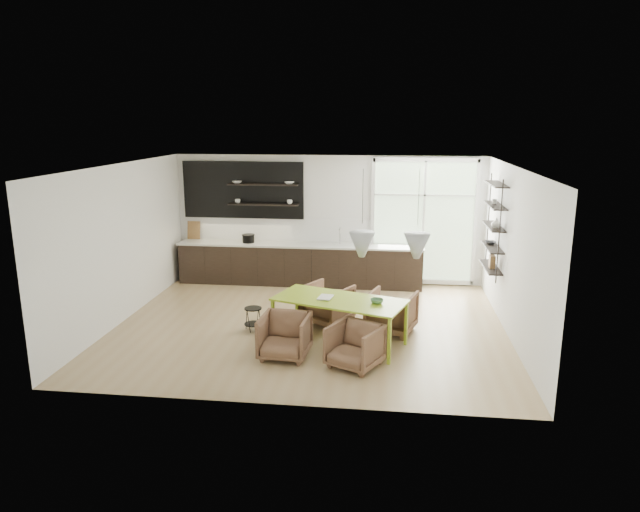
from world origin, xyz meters
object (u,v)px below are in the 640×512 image
Objects in this scene: armchair_front_right at (355,346)px; armchair_front_left at (285,336)px; wire_stool at (253,316)px; armchair_back_right at (392,312)px; armchair_back_left at (327,304)px; dining_table at (339,302)px.

armchair_front_left is at bearing -164.12° from armchair_front_right.
armchair_front_right is 1.77× the size of wire_stool.
armchair_front_right is 2.32m from wire_stool.
armchair_front_right is at bearing -7.08° from armchair_front_left.
armchair_front_left reaches higher than wire_stool.
armchair_back_right is 2.13m from armchair_front_left.
armchair_back_right is 2.46m from wire_stool.
wire_stool is at bearing 172.11° from armchair_front_right.
armchair_front_right is (0.63, -1.87, -0.03)m from armchair_back_left.
armchair_back_left reaches higher than wire_stool.
armchair_back_left is at bearing 77.66° from armchair_front_left.
armchair_back_left is 1.97m from armchair_front_right.
dining_table reaches higher than armchair_front_left.
armchair_back_left is (-0.31, 0.98, -0.36)m from dining_table.
armchair_front_left is 1.05× the size of armchair_front_right.
dining_table is at bearing 136.90° from armchair_back_left.
dining_table is 3.18× the size of armchair_front_right.
dining_table is 1.15m from armchair_back_right.
armchair_back_right is at bearing 56.12° from dining_table.
armchair_front_right is (0.32, -0.88, -0.39)m from dining_table.
armchair_back_right is at bearing 97.71° from armchair_front_right.
dining_table is 2.90× the size of armchair_back_right.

